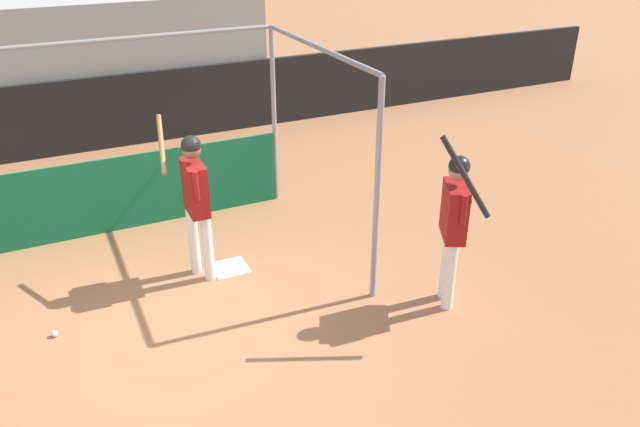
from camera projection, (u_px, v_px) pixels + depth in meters
ground_plane at (181, 331)px, 6.85m from camera, size 60.00×60.00×0.00m
outfield_wall at (92, 114)px, 11.57m from camera, size 24.00×0.12×1.37m
bleacher_section at (78, 66)px, 12.30m from camera, size 7.05×2.40×2.65m
batting_cage at (142, 166)px, 8.21m from camera, size 4.25×3.12×2.69m
home_plate at (230, 268)px, 8.02m from camera, size 0.44×0.44×0.02m
player_batter at (195, 193)px, 7.38m from camera, size 0.50×0.93×1.97m
player_waiting at (454, 217)px, 6.84m from camera, size 0.61×0.87×2.17m
baseball at (55, 334)px, 6.76m from camera, size 0.07×0.07×0.07m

